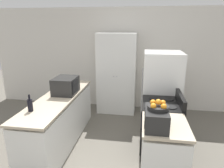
{
  "coord_description": "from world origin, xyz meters",
  "views": [
    {
      "loc": [
        0.58,
        -1.96,
        2.15
      ],
      "look_at": [
        0.0,
        1.76,
        1.05
      ],
      "focal_mm": 32.0,
      "sensor_mm": 36.0,
      "label": 1
    }
  ],
  "objects_px": {
    "pantry_cabinet": "(117,74)",
    "wine_bottle": "(30,105)",
    "microwave": "(66,86)",
    "toaster_oven": "(156,118)",
    "stove": "(160,127)",
    "refrigerator": "(161,93)",
    "fruit_bowl": "(158,106)"
  },
  "relations": [
    {
      "from": "pantry_cabinet",
      "to": "wine_bottle",
      "type": "relative_size",
      "value": 7.64
    },
    {
      "from": "microwave",
      "to": "wine_bottle",
      "type": "relative_size",
      "value": 1.87
    },
    {
      "from": "wine_bottle",
      "to": "toaster_oven",
      "type": "bearing_deg",
      "value": -6.65
    },
    {
      "from": "microwave",
      "to": "toaster_oven",
      "type": "bearing_deg",
      "value": -33.82
    },
    {
      "from": "pantry_cabinet",
      "to": "microwave",
      "type": "distance_m",
      "value": 1.64
    },
    {
      "from": "toaster_oven",
      "to": "pantry_cabinet",
      "type": "bearing_deg",
      "value": 108.25
    },
    {
      "from": "microwave",
      "to": "stove",
      "type": "bearing_deg",
      "value": -7.22
    },
    {
      "from": "toaster_oven",
      "to": "wine_bottle",
      "type": "bearing_deg",
      "value": 173.35
    },
    {
      "from": "refrigerator",
      "to": "fruit_bowl",
      "type": "xyz_separation_m",
      "value": [
        -0.19,
        -1.64,
        0.37
      ]
    },
    {
      "from": "pantry_cabinet",
      "to": "fruit_bowl",
      "type": "bearing_deg",
      "value": -71.46
    },
    {
      "from": "refrigerator",
      "to": "microwave",
      "type": "bearing_deg",
      "value": -162.57
    },
    {
      "from": "pantry_cabinet",
      "to": "microwave",
      "type": "height_order",
      "value": "pantry_cabinet"
    },
    {
      "from": "pantry_cabinet",
      "to": "fruit_bowl",
      "type": "relative_size",
      "value": 7.57
    },
    {
      "from": "pantry_cabinet",
      "to": "wine_bottle",
      "type": "distance_m",
      "value": 2.51
    },
    {
      "from": "stove",
      "to": "toaster_oven",
      "type": "xyz_separation_m",
      "value": [
        -0.15,
        -0.86,
        0.57
      ]
    },
    {
      "from": "refrigerator",
      "to": "microwave",
      "type": "distance_m",
      "value": 1.91
    },
    {
      "from": "wine_bottle",
      "to": "toaster_oven",
      "type": "distance_m",
      "value": 1.84
    },
    {
      "from": "toaster_oven",
      "to": "microwave",
      "type": "bearing_deg",
      "value": 146.18
    },
    {
      "from": "pantry_cabinet",
      "to": "toaster_oven",
      "type": "height_order",
      "value": "pantry_cabinet"
    },
    {
      "from": "toaster_oven",
      "to": "stove",
      "type": "bearing_deg",
      "value": 79.96
    },
    {
      "from": "stove",
      "to": "microwave",
      "type": "height_order",
      "value": "microwave"
    },
    {
      "from": "wine_bottle",
      "to": "refrigerator",
      "type": "bearing_deg",
      "value": 35.2
    },
    {
      "from": "toaster_oven",
      "to": "fruit_bowl",
      "type": "distance_m",
      "value": 0.16
    },
    {
      "from": "stove",
      "to": "toaster_oven",
      "type": "relative_size",
      "value": 2.38
    },
    {
      "from": "toaster_oven",
      "to": "fruit_bowl",
      "type": "xyz_separation_m",
      "value": [
        0.01,
        0.0,
        0.16
      ]
    },
    {
      "from": "wine_bottle",
      "to": "fruit_bowl",
      "type": "distance_m",
      "value": 1.86
    },
    {
      "from": "pantry_cabinet",
      "to": "microwave",
      "type": "relative_size",
      "value": 4.09
    },
    {
      "from": "toaster_oven",
      "to": "fruit_bowl",
      "type": "bearing_deg",
      "value": 21.19
    },
    {
      "from": "stove",
      "to": "microwave",
      "type": "xyz_separation_m",
      "value": [
        -1.76,
        0.22,
        0.61
      ]
    },
    {
      "from": "microwave",
      "to": "fruit_bowl",
      "type": "xyz_separation_m",
      "value": [
        1.62,
        -1.07,
        0.13
      ]
    },
    {
      "from": "stove",
      "to": "wine_bottle",
      "type": "distance_m",
      "value": 2.16
    },
    {
      "from": "refrigerator",
      "to": "toaster_oven",
      "type": "height_order",
      "value": "refrigerator"
    }
  ]
}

